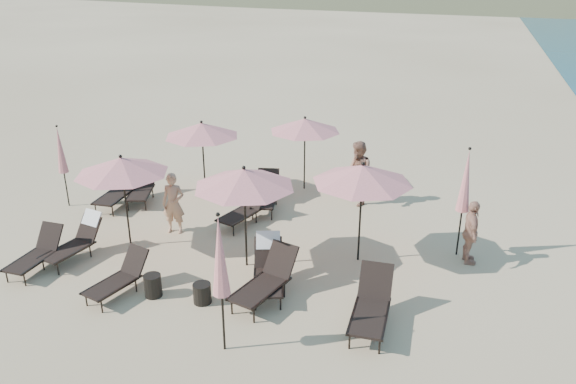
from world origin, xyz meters
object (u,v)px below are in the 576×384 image
(umbrella_open_0, at_px, (121,166))
(beachgoer_b, at_px, (358,174))
(lounger_8, at_px, (266,194))
(umbrella_open_1, at_px, (244,178))
(umbrella_open_2, at_px, (362,174))
(lounger_5, at_px, (371,305))
(lounger_9, at_px, (243,210))
(beachgoer_a, at_px, (173,204))
(side_table_0, at_px, (153,286))
(umbrella_closed_2, at_px, (60,150))
(beachgoer_c, at_px, (471,233))
(lounger_4, at_px, (266,280))
(lounger_0, at_px, (37,253))
(lounger_2, at_px, (119,277))
(lounger_6, at_px, (117,190))
(lounger_3, at_px, (268,267))
(umbrella_closed_0, at_px, (220,257))
(lounger_7, at_px, (142,187))
(umbrella_closed_1, at_px, (466,181))
(lounger_1, at_px, (77,239))
(umbrella_open_3, at_px, (202,130))
(umbrella_open_4, at_px, (305,125))
(side_table_1, at_px, (202,293))

(umbrella_open_0, xyz_separation_m, beachgoer_b, (4.91, 4.35, -1.18))
(lounger_8, distance_m, umbrella_open_1, 3.76)
(umbrella_open_2, bearing_deg, lounger_5, -73.71)
(lounger_9, relative_size, beachgoer_a, 1.03)
(beachgoer_b, bearing_deg, side_table_0, -54.42)
(umbrella_closed_2, distance_m, beachgoer_c, 11.24)
(beachgoer_a, distance_m, beachgoer_b, 5.35)
(lounger_4, distance_m, umbrella_open_0, 4.59)
(side_table_0, distance_m, beachgoer_b, 7.02)
(lounger_0, height_order, side_table_0, lounger_0)
(lounger_2, height_order, umbrella_closed_2, umbrella_closed_2)
(lounger_6, bearing_deg, umbrella_open_2, -12.73)
(lounger_2, xyz_separation_m, lounger_3, (2.95, 1.19, 0.10))
(umbrella_closed_0, xyz_separation_m, beachgoer_a, (-3.20, 4.09, -1.11))
(lounger_8, bearing_deg, lounger_7, 176.78)
(lounger_7, relative_size, umbrella_closed_1, 0.62)
(lounger_2, height_order, side_table_0, lounger_2)
(umbrella_open_1, relative_size, beachgoer_b, 1.31)
(umbrella_open_2, bearing_deg, lounger_0, -159.16)
(lounger_2, height_order, umbrella_closed_1, umbrella_closed_1)
(lounger_8, height_order, umbrella_closed_1, umbrella_closed_1)
(lounger_1, xyz_separation_m, lounger_8, (3.32, 4.14, -0.02))
(umbrella_open_3, height_order, beachgoer_b, umbrella_open_3)
(lounger_5, bearing_deg, umbrella_open_4, 114.29)
(side_table_0, bearing_deg, umbrella_open_4, 78.87)
(lounger_5, bearing_deg, umbrella_open_1, 153.04)
(lounger_6, bearing_deg, lounger_3, -31.32)
(beachgoer_c, bearing_deg, umbrella_closed_2, 78.18)
(side_table_0, bearing_deg, umbrella_closed_1, 32.30)
(lounger_8, bearing_deg, lounger_0, -140.54)
(lounger_1, bearing_deg, lounger_6, 116.98)
(lounger_4, bearing_deg, umbrella_closed_1, 56.14)
(umbrella_open_0, relative_size, umbrella_open_4, 1.03)
(lounger_0, relative_size, lounger_5, 0.87)
(lounger_9, height_order, umbrella_closed_2, umbrella_closed_2)
(umbrella_open_4, bearing_deg, umbrella_open_0, -121.62)
(lounger_1, distance_m, umbrella_open_0, 2.07)
(umbrella_open_3, distance_m, umbrella_open_4, 3.09)
(lounger_3, bearing_deg, lounger_8, 91.46)
(beachgoer_b, bearing_deg, lounger_2, -58.85)
(lounger_3, relative_size, lounger_8, 1.00)
(lounger_2, xyz_separation_m, umbrella_open_2, (4.58, 3.02, 1.79))
(lounger_1, distance_m, umbrella_closed_2, 3.62)
(lounger_2, height_order, umbrella_open_4, umbrella_open_4)
(umbrella_closed_2, relative_size, side_table_1, 5.62)
(lounger_9, bearing_deg, umbrella_closed_2, -158.93)
(umbrella_open_0, bearing_deg, lounger_0, -130.05)
(lounger_2, relative_size, lounger_9, 0.95)
(lounger_8, distance_m, umbrella_open_0, 4.39)
(umbrella_open_1, height_order, side_table_0, umbrella_open_1)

